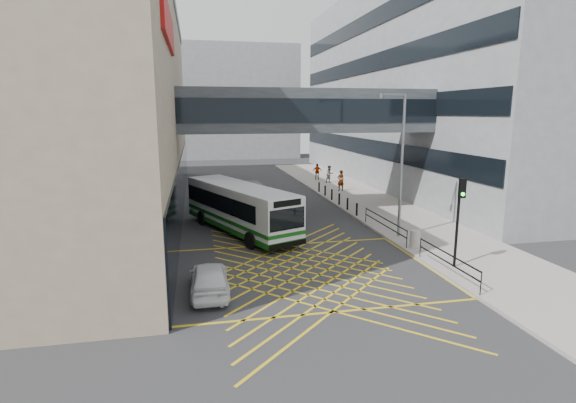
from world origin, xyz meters
TOP-DOWN VIEW (x-y plane):
  - ground at (0.00, 0.00)m, footprint 120.00×120.00m
  - building_whsmith at (-17.98, 16.00)m, footprint 24.17×42.00m
  - building_right at (23.98, 24.00)m, footprint 24.09×44.00m
  - building_far at (-2.00, 60.00)m, footprint 28.00×16.00m
  - skybridge at (3.00, 12.00)m, footprint 20.00×4.10m
  - pavement at (9.00, 15.00)m, footprint 6.00×54.00m
  - box_junction at (0.00, 0.00)m, footprint 12.00×9.00m
  - bus at (-2.34, 7.88)m, footprint 6.35×10.72m
  - car_white at (-4.50, -1.71)m, footprint 1.77×4.26m
  - car_dark at (1.02, 11.37)m, footprint 1.84×4.59m
  - car_silver at (-0.07, 19.72)m, footprint 2.60×5.15m
  - traffic_light at (7.03, -1.30)m, footprint 0.32×0.51m
  - street_lamp at (6.62, 4.35)m, footprint 1.87×0.61m
  - litter_bin at (6.64, 2.02)m, footprint 0.55×0.55m
  - kerb_railings at (6.15, 1.78)m, footprint 0.05×12.54m
  - bollards at (6.25, 15.00)m, footprint 0.14×10.14m
  - pedestrian_a at (8.39, 20.18)m, footprint 0.85×0.67m
  - pedestrian_b at (8.83, 25.16)m, footprint 0.98×0.74m
  - pedestrian_c at (8.14, 27.52)m, footprint 1.13×0.79m

SIDE VIEW (x-z plane):
  - ground at x=0.00m, z-range 0.00..0.00m
  - box_junction at x=0.00m, z-range 0.00..0.01m
  - pavement at x=9.00m, z-range 0.00..0.16m
  - bollards at x=6.25m, z-range 0.16..1.06m
  - litter_bin at x=6.64m, z-range 0.16..1.12m
  - car_white at x=-4.50m, z-range 0.00..1.35m
  - car_dark at x=1.02m, z-range 0.00..1.43m
  - car_silver at x=-0.07m, z-range 0.00..1.54m
  - kerb_railings at x=6.15m, z-range 0.38..1.38m
  - pedestrian_c at x=8.14m, z-range 0.16..1.90m
  - pedestrian_b at x=8.83m, z-range 0.16..1.93m
  - pedestrian_a at x=8.39m, z-range 0.16..2.09m
  - bus at x=-2.34m, z-range 0.11..3.08m
  - traffic_light at x=7.03m, z-range 0.81..5.10m
  - street_lamp at x=6.62m, z-range 0.74..8.99m
  - skybridge at x=3.00m, z-range 6.00..9.00m
  - building_whsmith at x=-17.98m, z-range 0.00..16.00m
  - building_far at x=-2.00m, z-range 0.00..18.00m
  - building_right at x=23.98m, z-range 0.00..20.00m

